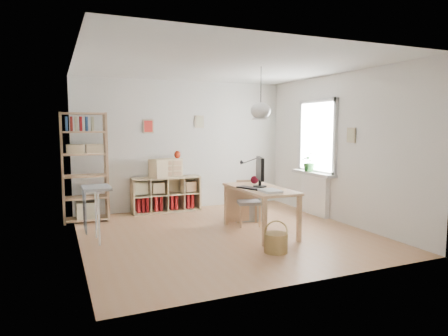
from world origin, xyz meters
name	(u,v)px	position (x,y,z in m)	size (l,w,h in m)	color
ground	(226,234)	(0.00, 0.00, 0.00)	(4.50, 4.50, 0.00)	tan
room_shell	(261,111)	(0.55, -0.15, 2.00)	(4.50, 4.50, 4.50)	white
window_unit	(318,137)	(2.23, 0.60, 1.55)	(0.07, 1.16, 1.46)	white
radiator	(315,195)	(2.19, 0.60, 0.40)	(0.10, 0.80, 0.80)	white
windowsill	(313,173)	(2.14, 0.60, 0.83)	(0.22, 1.20, 0.06)	silver
desk	(260,193)	(0.55, -0.15, 0.66)	(0.70, 1.50, 0.75)	tan
cube_shelf	(165,197)	(-0.47, 2.08, 0.30)	(1.40, 0.38, 0.72)	beige
tall_bookshelf	(84,163)	(-2.04, 1.80, 1.09)	(0.80, 0.38, 2.00)	tan
side_table	(92,199)	(-2.04, 0.35, 0.67)	(0.40, 0.55, 0.85)	gray
chair	(248,200)	(0.62, 0.41, 0.45)	(0.48, 0.48, 0.79)	gray
wicker_basket	(276,242)	(0.26, -1.17, 0.15)	(0.33, 0.33, 0.46)	olive
storage_chest	(250,208)	(0.83, 0.78, 0.20)	(0.75, 0.80, 0.62)	#B0B0AC
monitor	(260,170)	(0.59, -0.07, 1.03)	(0.24, 0.55, 0.49)	black
keyboard	(250,188)	(0.35, -0.18, 0.76)	(0.17, 0.46, 0.02)	black
task_lamp	(248,167)	(0.63, 0.45, 1.03)	(0.39, 0.14, 0.41)	black
yarn_ball	(255,180)	(0.68, 0.29, 0.82)	(0.14, 0.14, 0.14)	#540B1A
paper_tray	(270,191)	(0.49, -0.59, 0.77)	(0.28, 0.34, 0.03)	silver
drawer_chest	(166,168)	(-0.45, 2.04, 0.91)	(0.65, 0.30, 0.37)	beige
red_vase	(177,155)	(-0.20, 2.04, 1.17)	(0.13, 0.13, 0.16)	maroon
potted_plant	(309,162)	(2.12, 0.71, 1.05)	(0.34, 0.29, 0.38)	#225B23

